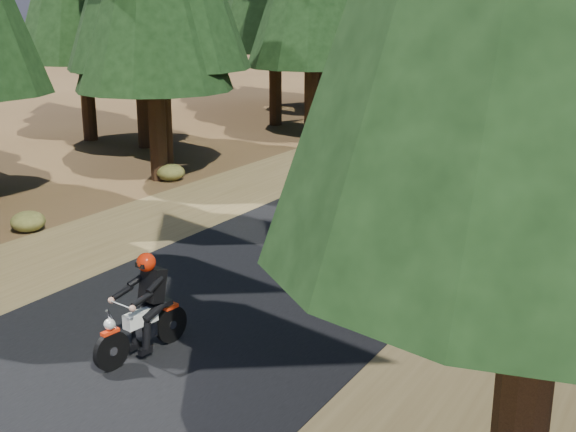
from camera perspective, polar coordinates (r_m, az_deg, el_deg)
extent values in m
plane|color=#483019|center=(13.10, -3.37, -6.20)|extent=(120.00, 120.00, 0.00)
cube|color=black|center=(17.22, 5.96, -0.71)|extent=(6.00, 100.00, 0.01)
cube|color=brown|center=(19.51, -6.38, 1.29)|extent=(3.20, 100.00, 0.01)
cube|color=brown|center=(15.96, 21.12, -3.13)|extent=(3.20, 100.00, 0.01)
cylinder|color=black|center=(6.73, 19.15, -2.55)|extent=(0.53, 0.53, 5.85)
cylinder|color=black|center=(21.58, -10.43, 9.77)|extent=(0.51, 0.51, 5.34)
cylinder|color=black|center=(22.41, -10.04, 11.41)|extent=(0.56, 0.56, 6.43)
cylinder|color=black|center=(26.93, -11.49, 11.17)|extent=(0.52, 0.52, 5.56)
cylinder|color=black|center=(27.38, 1.86, 11.72)|extent=(0.53, 0.53, 5.72)
cylinder|color=black|center=(31.62, -1.01, 12.91)|extent=(0.55, 0.55, 6.37)
cylinder|color=black|center=(33.80, 6.65, 12.40)|extent=(0.53, 0.53, 5.64)
cylinder|color=black|center=(37.71, 2.74, 12.72)|extent=(0.52, 0.52, 5.45)
cylinder|color=black|center=(40.43, 9.14, 12.04)|extent=(0.48, 0.48, 4.42)
cone|color=black|center=(40.33, 9.32, 15.95)|extent=(3.76, 3.76, 5.52)
cylinder|color=black|center=(46.73, 7.37, 12.84)|extent=(0.49, 0.49, 4.75)
cone|color=black|center=(46.65, 7.50, 16.48)|extent=(4.04, 4.04, 5.93)
cylinder|color=black|center=(28.95, -15.74, 11.66)|extent=(0.54, 0.54, 6.00)
cylinder|color=black|center=(37.69, -1.09, 13.46)|extent=(0.56, 0.56, 6.40)
cylinder|color=black|center=(49.03, 14.74, 13.57)|extent=(0.56, 0.56, 6.40)
cylinder|color=black|center=(52.78, 12.50, 14.08)|extent=(0.57, 0.57, 6.80)
cylinder|color=black|center=(54.13, 19.70, 13.16)|extent=(0.54, 0.54, 6.00)
cylinder|color=black|center=(50.14, 7.61, 13.54)|extent=(0.52, 0.52, 5.60)
ellipsoid|color=#474C1E|center=(21.80, -9.25, 3.42)|extent=(0.83, 0.83, 0.50)
ellipsoid|color=#474C1E|center=(30.53, 2.74, 7.31)|extent=(0.96, 0.96, 0.58)
ellipsoid|color=#474C1E|center=(17.66, -19.86, -0.40)|extent=(0.79, 0.79, 0.47)
ellipsoid|color=#474C1E|center=(12.70, 20.97, -6.62)|extent=(0.97, 0.97, 0.58)
ellipsoid|color=#474C1E|center=(27.09, 4.87, 6.02)|extent=(0.79, 0.79, 0.47)
cube|color=black|center=(10.69, -11.65, -5.68)|extent=(0.38, 0.26, 0.50)
sphere|color=#B01D07|center=(10.56, -11.76, -3.82)|extent=(0.32, 0.32, 0.28)
cube|color=black|center=(17.47, 1.90, 3.12)|extent=(0.35, 0.23, 0.49)
sphere|color=black|center=(17.39, 1.91, 4.28)|extent=(0.29, 0.29, 0.28)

